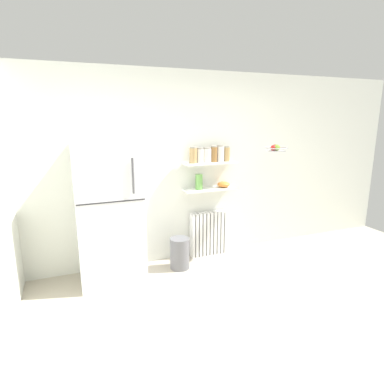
# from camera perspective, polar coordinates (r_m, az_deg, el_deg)

# --- Properties ---
(ground_plane) EXTENTS (7.04, 7.04, 0.00)m
(ground_plane) POSITION_cam_1_polar(r_m,az_deg,el_deg) (3.68, 8.77, -19.73)
(ground_plane) COLOR #B2A893
(back_wall) EXTENTS (7.04, 0.10, 2.60)m
(back_wall) POSITION_cam_1_polar(r_m,az_deg,el_deg) (4.55, -0.54, 4.40)
(back_wall) COLOR silver
(back_wall) RESTS_ON ground_plane
(refrigerator) EXTENTS (0.76, 0.66, 1.68)m
(refrigerator) POSITION_cam_1_polar(r_m,az_deg,el_deg) (4.03, -14.43, -3.87)
(refrigerator) COLOR silver
(refrigerator) RESTS_ON ground_plane
(radiator) EXTENTS (0.56, 0.12, 0.65)m
(radiator) POSITION_cam_1_polar(r_m,az_deg,el_deg) (4.78, 2.95, -7.30)
(radiator) COLOR white
(radiator) RESTS_ON ground_plane
(wall_shelf_lower) EXTENTS (0.75, 0.22, 0.02)m
(wall_shelf_lower) POSITION_cam_1_polar(r_m,az_deg,el_deg) (4.56, 3.20, 0.48)
(wall_shelf_lower) COLOR white
(wall_shelf_upper) EXTENTS (0.75, 0.22, 0.02)m
(wall_shelf_upper) POSITION_cam_1_polar(r_m,az_deg,el_deg) (4.49, 3.26, 5.11)
(wall_shelf_upper) COLOR white
(storage_jar_0) EXTENTS (0.10, 0.10, 0.22)m
(storage_jar_0) POSITION_cam_1_polar(r_m,az_deg,el_deg) (4.38, 0.23, 6.55)
(storage_jar_0) COLOR tan
(storage_jar_0) RESTS_ON wall_shelf_upper
(storage_jar_1) EXTENTS (0.10, 0.10, 0.21)m
(storage_jar_1) POSITION_cam_1_polar(r_m,az_deg,el_deg) (4.42, 1.46, 6.48)
(storage_jar_1) COLOR silver
(storage_jar_1) RESTS_ON wall_shelf_upper
(storage_jar_2) EXTENTS (0.12, 0.12, 0.21)m
(storage_jar_2) POSITION_cam_1_polar(r_m,az_deg,el_deg) (4.46, 2.68, 6.55)
(storage_jar_2) COLOR silver
(storage_jar_2) RESTS_ON wall_shelf_upper
(storage_jar_3) EXTENTS (0.09, 0.09, 0.23)m
(storage_jar_3) POSITION_cam_1_polar(r_m,az_deg,el_deg) (4.50, 3.87, 6.72)
(storage_jar_3) COLOR olive
(storage_jar_3) RESTS_ON wall_shelf_upper
(storage_jar_4) EXTENTS (0.10, 0.10, 0.23)m
(storage_jar_4) POSITION_cam_1_polar(r_m,az_deg,el_deg) (4.54, 5.04, 6.80)
(storage_jar_4) COLOR silver
(storage_jar_4) RESTS_ON wall_shelf_upper
(storage_jar_5) EXTENTS (0.08, 0.08, 0.22)m
(storage_jar_5) POSITION_cam_1_polar(r_m,az_deg,el_deg) (4.59, 6.19, 6.73)
(storage_jar_5) COLOR tan
(storage_jar_5) RESTS_ON wall_shelf_upper
(vase) EXTENTS (0.10, 0.10, 0.21)m
(vase) POSITION_cam_1_polar(r_m,az_deg,el_deg) (4.47, 1.25, 1.80)
(vase) COLOR #66A84C
(vase) RESTS_ON wall_shelf_lower
(shelf_bowl) EXTENTS (0.18, 0.18, 0.08)m
(shelf_bowl) POSITION_cam_1_polar(r_m,az_deg,el_deg) (4.64, 5.60, 1.33)
(shelf_bowl) COLOR orange
(shelf_bowl) RESTS_ON wall_shelf_lower
(trash_bin) EXTENTS (0.26, 0.26, 0.42)m
(trash_bin) POSITION_cam_1_polar(r_m,az_deg,el_deg) (4.40, -2.19, -10.74)
(trash_bin) COLOR slate
(trash_bin) RESTS_ON ground_plane
(hanging_fruit_basket) EXTENTS (0.32, 0.32, 0.09)m
(hanging_fruit_basket) POSITION_cam_1_polar(r_m,az_deg,el_deg) (4.61, 14.62, 7.49)
(hanging_fruit_basket) COLOR #B2B2B7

